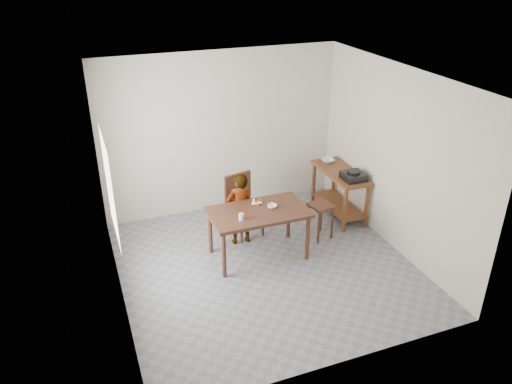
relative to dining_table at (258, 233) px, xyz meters
name	(u,v)px	position (x,y,z in m)	size (l,w,h in m)	color
floor	(266,267)	(0.00, -0.30, -0.40)	(4.00, 4.00, 0.04)	slate
ceiling	(268,76)	(0.00, -0.30, 2.35)	(4.00, 4.00, 0.04)	white
wall_back	(221,133)	(0.00, 1.72, 0.98)	(4.00, 0.04, 2.70)	beige
wall_front	(345,262)	(0.00, -2.32, 0.98)	(4.00, 0.04, 2.70)	beige
wall_left	(109,206)	(-2.02, -0.30, 0.98)	(0.04, 4.00, 2.70)	beige
wall_right	(397,160)	(2.02, -0.30, 0.98)	(0.04, 4.00, 2.70)	beige
window_pane	(110,188)	(-1.97, -0.10, 1.12)	(0.02, 1.10, 1.30)	silver
dining_table	(258,233)	(0.00, 0.00, 0.00)	(1.40, 0.80, 0.75)	#442417
prep_counter	(339,193)	(1.72, 0.70, 0.03)	(0.50, 1.20, 0.80)	brown
child	(240,209)	(-0.12, 0.46, 0.20)	(0.42, 0.28, 1.15)	white
dining_chair	(245,207)	(0.03, 0.66, 0.11)	(0.47, 0.47, 0.97)	#442417
stool	(320,221)	(1.08, 0.15, -0.09)	(0.33, 0.33, 0.58)	#442417
glass_tumbler	(241,217)	(-0.31, -0.15, 0.42)	(0.07, 0.07, 0.09)	silver
small_bowl	(272,206)	(0.21, 0.02, 0.40)	(0.14, 0.14, 0.05)	silver
banana	(257,203)	(0.04, 0.18, 0.40)	(0.17, 0.12, 0.06)	#E0CE49
serving_bowl	(328,160)	(1.70, 1.13, 0.45)	(0.22, 0.22, 0.06)	silver
gas_burner	(353,176)	(1.74, 0.35, 0.48)	(0.34, 0.34, 0.11)	black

